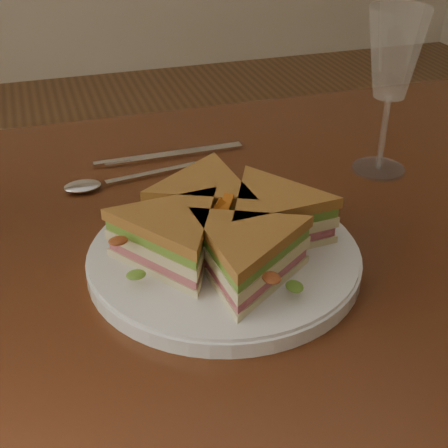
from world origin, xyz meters
name	(u,v)px	position (x,y,z in m)	size (l,w,h in m)	color
table	(206,309)	(0.00, 0.00, 0.65)	(1.20, 0.80, 0.75)	#37190C
plate	(224,258)	(0.01, -0.05, 0.76)	(0.28, 0.28, 0.02)	white
sandwich_wedges	(224,228)	(0.01, -0.05, 0.80)	(0.26, 0.26, 0.06)	beige
crisps_mound	(224,232)	(0.01, -0.05, 0.79)	(0.09, 0.09, 0.05)	#BB5E18
spoon	(100,184)	(-0.09, 0.16, 0.75)	(0.18, 0.05, 0.01)	silver
knife	(165,156)	(0.01, 0.22, 0.75)	(0.22, 0.02, 0.00)	silver
wine_glass	(394,58)	(0.27, 0.10, 0.90)	(0.08, 0.08, 0.21)	white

